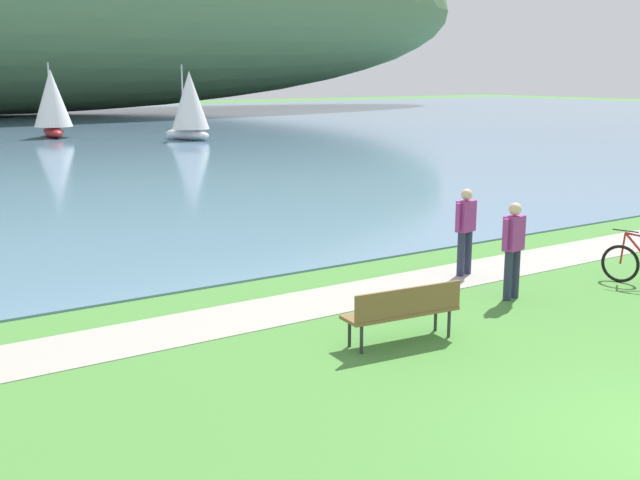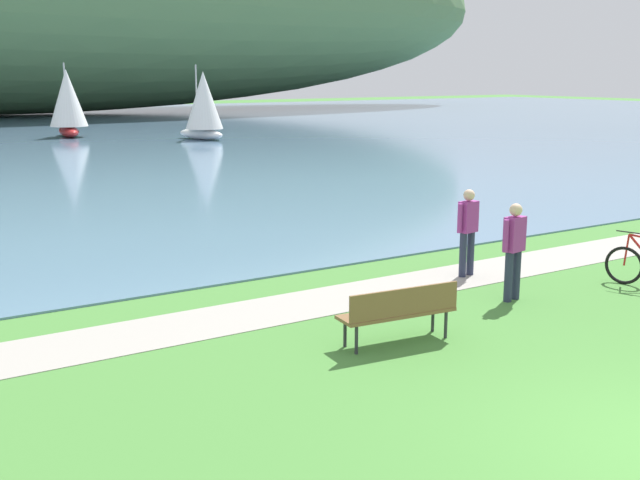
{
  "view_description": "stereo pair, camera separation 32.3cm",
  "coord_description": "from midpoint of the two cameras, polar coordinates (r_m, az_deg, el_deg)",
  "views": [
    {
      "loc": [
        -7.59,
        -4.02,
        3.89
      ],
      "look_at": [
        -0.06,
        7.16,
        1.0
      ],
      "focal_mm": 43.94,
      "sensor_mm": 36.0,
      "label": 1
    },
    {
      "loc": [
        -7.32,
        -4.2,
        3.89
      ],
      "look_at": [
        -0.06,
        7.16,
        1.0
      ],
      "focal_mm": 43.94,
      "sensor_mm": 36.0,
      "label": 2
    }
  ],
  "objects": [
    {
      "name": "person_at_shoreline",
      "position": [
        15.37,
        9.96,
        0.99
      ],
      "size": [
        0.6,
        0.28,
        1.71
      ],
      "color": "#282D47",
      "rests_on": "ground"
    },
    {
      "name": "sailboat_toward_hillside",
      "position": [
        46.65,
        -9.69,
        9.68
      ],
      "size": [
        2.69,
        3.82,
        4.32
      ],
      "color": "white",
      "rests_on": "bay_water"
    },
    {
      "name": "sailboat_nearest_to_shore",
      "position": [
        50.45,
        -19.12,
        9.44
      ],
      "size": [
        2.52,
        3.9,
        4.46
      ],
      "color": "#B22323",
      "rests_on": "bay_water"
    },
    {
      "name": "person_on_the_grass",
      "position": [
        13.9,
        13.26,
        -0.32
      ],
      "size": [
        0.6,
        0.28,
        1.71
      ],
      "color": "#282D47",
      "rests_on": "ground"
    },
    {
      "name": "shoreline_path",
      "position": [
        13.75,
        0.45,
        -4.32
      ],
      "size": [
        60.0,
        1.5,
        0.01
      ],
      "primitive_type": "cube",
      "color": "#A39E93",
      "rests_on": "ground"
    },
    {
      "name": "park_bench_near_camera",
      "position": [
        11.47,
        5.31,
        -5.04
      ],
      "size": [
        1.84,
        0.66,
        0.88
      ],
      "color": "brown",
      "rests_on": "ground"
    }
  ]
}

